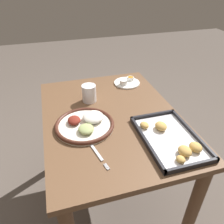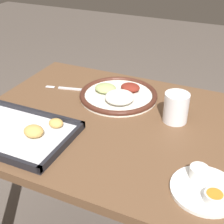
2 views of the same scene
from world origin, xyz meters
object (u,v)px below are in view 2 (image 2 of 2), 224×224
object	(u,v)px
dinner_plate	(118,95)
saucer_plate	(205,187)
drinking_cup	(176,108)
baking_tray	(11,130)
fork	(73,89)

from	to	relation	value
dinner_plate	saucer_plate	xyz separation A→B (m)	(-0.38, 0.35, -0.00)
dinner_plate	drinking_cup	distance (m)	0.25
baking_tray	saucer_plate	bearing A→B (deg)	-179.95
drinking_cup	baking_tray	bearing A→B (deg)	32.49
baking_tray	drinking_cup	size ratio (longest dim) A/B	3.72
baking_tray	drinking_cup	world-z (taller)	drinking_cup
fork	drinking_cup	size ratio (longest dim) A/B	2.04
dinner_plate	baking_tray	xyz separation A→B (m)	(0.21, 0.35, -0.00)
dinner_plate	saucer_plate	world-z (taller)	dinner_plate
drinking_cup	saucer_plate	bearing A→B (deg)	117.61
saucer_plate	baking_tray	xyz separation A→B (m)	(0.60, 0.00, 0.00)
dinner_plate	fork	size ratio (longest dim) A/B	1.44
fork	saucer_plate	distance (m)	0.67
fork	saucer_plate	world-z (taller)	saucer_plate
saucer_plate	drinking_cup	world-z (taller)	drinking_cup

